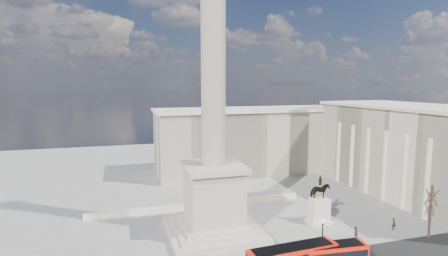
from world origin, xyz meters
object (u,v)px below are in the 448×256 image
pedestrian_crossing (335,247)px  nelsons_column (214,151)px  pedestrian_walking (394,224)px  victorian_lamp (322,238)px  pedestrian_standing (355,232)px  equestrian_statue (319,207)px

pedestrian_crossing → nelsons_column: bearing=8.2°
pedestrian_crossing → pedestrian_walking: bearing=-116.7°
victorian_lamp → pedestrian_standing: (9.06, 5.30, -2.63)m
equestrian_statue → pedestrian_walking: size_ratio=4.20×
nelsons_column → victorian_lamp: 19.47m
nelsons_column → equestrian_statue: bearing=-4.2°
victorian_lamp → equestrian_statue: size_ratio=0.75×
victorian_lamp → equestrian_statue: (6.99, 11.91, -0.76)m
equestrian_statue → pedestrian_crossing: (-3.58, -9.88, -1.96)m
nelsons_column → victorian_lamp: size_ratio=8.38×
pedestrian_walking → pedestrian_crossing: size_ratio=1.20×
nelsons_column → pedestrian_crossing: 21.75m
victorian_lamp → equestrian_statue: equestrian_statue is taller
victorian_lamp → pedestrian_walking: bearing=19.8°
victorian_lamp → nelsons_column: bearing=129.2°
nelsons_column → equestrian_statue: 20.51m
nelsons_column → equestrian_statue: nelsons_column is taller
victorian_lamp → pedestrian_standing: size_ratio=3.43×
nelsons_column → pedestrian_walking: nelsons_column is taller
equestrian_statue → pedestrian_walking: 11.57m
pedestrian_standing → pedestrian_crossing: 6.52m
nelsons_column → pedestrian_walking: 30.90m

